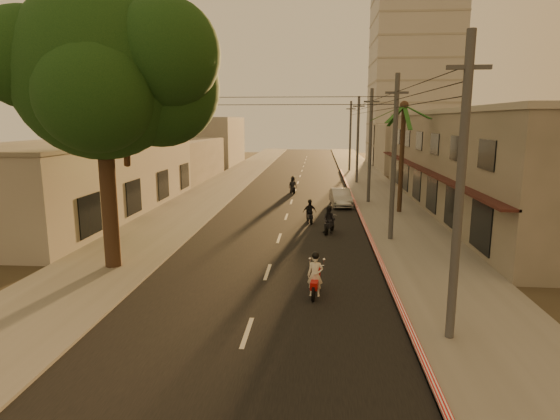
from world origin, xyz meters
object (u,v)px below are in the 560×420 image
Objects in this scene: broadleaf_tree at (111,74)px; scooter_far_a at (293,186)px; scooter_mid_a at (329,221)px; scooter_mid_b at (310,212)px; scooter_red at (315,277)px; parked_car at (341,197)px; palm_tree at (404,112)px.

scooter_far_a is (6.46, 22.47, -7.75)m from broadleaf_tree.
scooter_mid_a is 1.07× the size of scooter_far_a.
scooter_far_a is (-1.79, 12.47, 0.01)m from scooter_mid_b.
scooter_red is 0.43× the size of parked_car.
palm_tree is 9.83m from scooter_mid_b.
broadleaf_tree reaches higher than scooter_red.
palm_tree is at bearing -36.51° from parked_car.
scooter_far_a is at bearing 133.40° from palm_tree.
palm_tree is 4.61× the size of scooter_red.
palm_tree is at bearing -62.57° from scooter_far_a.
broadleaf_tree is 14.22m from scooter_mid_a.
broadleaf_tree is 21.00m from parked_car.
scooter_mid_b is 1.00× the size of scooter_far_a.
scooter_far_a is 7.31m from parked_car.
scooter_far_a is (-8.15, 8.62, -6.42)m from palm_tree.
scooter_red is at bearing -100.31° from scooter_mid_b.
parked_car is (2.29, 6.41, -0.04)m from scooter_mid_b.
broadleaf_tree is 6.81× the size of scooter_red.
palm_tree is at bearing 18.83° from scooter_mid_b.
broadleaf_tree is at bearing -124.40° from scooter_mid_a.
scooter_mid_a is (9.45, 7.31, -7.70)m from broadleaf_tree.
scooter_mid_b is 12.60m from scooter_far_a.
scooter_mid_a is (0.74, 10.10, 0.01)m from scooter_red.
scooter_mid_a reaches higher than scooter_far_a.
broadleaf_tree reaches higher than parked_car.
parked_car is (10.54, 16.41, -7.80)m from broadleaf_tree.
scooter_mid_a is 9.16m from parked_car.
broadleaf_tree is at bearing -136.52° from palm_tree.
broadleaf_tree is 20.18m from palm_tree.
scooter_red is 1.12× the size of scooter_mid_b.
scooter_red is 19.28m from parked_car.
palm_tree is 8.07m from parked_car.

